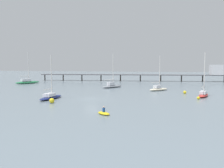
% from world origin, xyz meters
% --- Properties ---
extents(ground_plane, '(400.00, 400.00, 0.00)m').
position_xyz_m(ground_plane, '(0.00, 0.00, 0.00)').
color(ground_plane, slate).
extents(pier, '(78.11, 12.55, 6.95)m').
position_xyz_m(pier, '(16.13, 54.38, 3.66)').
color(pier, '#4C4C51').
rests_on(pier, ground_plane).
extents(sailboat_red, '(3.47, 6.45, 9.46)m').
position_xyz_m(sailboat_red, '(22.31, 8.63, 0.64)').
color(sailboat_red, red).
rests_on(sailboat_red, ground_plane).
extents(sailboat_gray, '(5.75, 7.55, 10.09)m').
position_xyz_m(sailboat_gray, '(-1.08, 22.85, 0.70)').
color(sailboat_gray, gray).
rests_on(sailboat_gray, ground_plane).
extents(sailboat_cream, '(5.60, 5.83, 9.26)m').
position_xyz_m(sailboat_cream, '(12.66, 18.10, 0.64)').
color(sailboat_cream, beige).
rests_on(sailboat_cream, ground_plane).
extents(sailboat_green, '(6.66, 9.08, 11.44)m').
position_xyz_m(sailboat_green, '(-34.65, 30.31, 0.76)').
color(sailboat_green, '#287F4C').
rests_on(sailboat_green, ground_plane).
extents(sailboat_navy, '(2.49, 7.18, 8.66)m').
position_xyz_m(sailboat_navy, '(-7.67, -1.94, 0.56)').
color(sailboat_navy, navy).
rests_on(sailboat_navy, ground_plane).
extents(dinghy_yellow, '(2.37, 2.16, 1.14)m').
position_xyz_m(dinghy_yellow, '(6.26, -12.99, 0.23)').
color(dinghy_yellow, yellow).
rests_on(dinghy_yellow, ground_plane).
extents(mooring_buoy_near, '(0.89, 0.89, 0.89)m').
position_xyz_m(mooring_buoy_near, '(-5.12, -6.19, 0.45)').
color(mooring_buoy_near, yellow).
rests_on(mooring_buoy_near, ground_plane).
extents(mooring_buoy_far, '(0.73, 0.73, 0.73)m').
position_xyz_m(mooring_buoy_far, '(18.88, 12.83, 0.37)').
color(mooring_buoy_far, yellow).
rests_on(mooring_buoy_far, ground_plane).
extents(mooring_buoy_mid, '(0.59, 0.59, 0.59)m').
position_xyz_m(mooring_buoy_mid, '(20.71, 4.33, 0.29)').
color(mooring_buoy_mid, yellow).
rests_on(mooring_buoy_mid, ground_plane).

